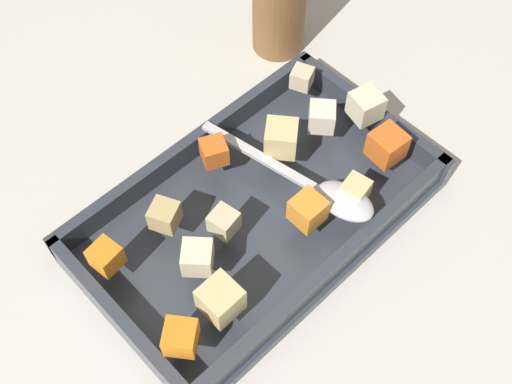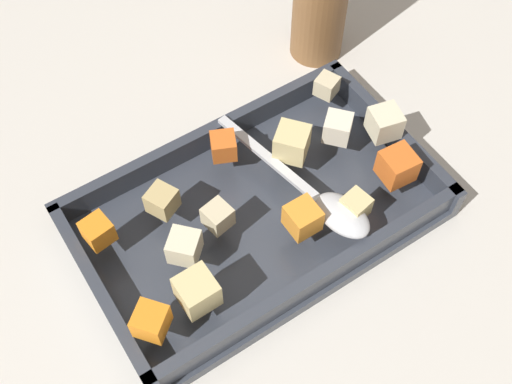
# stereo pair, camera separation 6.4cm
# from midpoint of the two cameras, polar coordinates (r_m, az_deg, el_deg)

# --- Properties ---
(ground_plane) EXTENTS (4.00, 4.00, 0.00)m
(ground_plane) POSITION_cam_midpoint_polar(r_m,az_deg,el_deg) (0.68, 2.24, -3.35)
(ground_plane) COLOR beige
(baking_dish) EXTENTS (0.37, 0.22, 0.05)m
(baking_dish) POSITION_cam_midpoint_polar(r_m,az_deg,el_deg) (0.67, 2.70, -2.14)
(baking_dish) COLOR #333842
(baking_dish) RESTS_ON ground_plane
(carrot_chunk_far_right) EXTENTS (0.03, 0.03, 0.03)m
(carrot_chunk_far_right) POSITION_cam_midpoint_polar(r_m,az_deg,el_deg) (0.62, 7.15, -2.58)
(carrot_chunk_far_right) COLOR orange
(carrot_chunk_far_right) RESTS_ON baking_dish
(carrot_chunk_near_right) EXTENTS (0.04, 0.04, 0.03)m
(carrot_chunk_near_right) POSITION_cam_midpoint_polar(r_m,az_deg,el_deg) (0.57, -6.24, -11.74)
(carrot_chunk_near_right) COLOR orange
(carrot_chunk_near_right) RESTS_ON baking_dish
(carrot_chunk_mid_right) EXTENTS (0.03, 0.03, 0.03)m
(carrot_chunk_mid_right) POSITION_cam_midpoint_polar(r_m,az_deg,el_deg) (0.66, -0.21, 3.94)
(carrot_chunk_mid_right) COLOR orange
(carrot_chunk_mid_right) RESTS_ON baking_dish
(carrot_chunk_heap_top) EXTENTS (0.04, 0.04, 0.03)m
(carrot_chunk_heap_top) POSITION_cam_midpoint_polar(r_m,az_deg,el_deg) (0.67, 15.26, 2.06)
(carrot_chunk_heap_top) COLOR orange
(carrot_chunk_heap_top) RESTS_ON baking_dish
(carrot_chunk_near_spoon) EXTENTS (0.03, 0.03, 0.03)m
(carrot_chunk_near_spoon) POSITION_cam_midpoint_polar(r_m,az_deg,el_deg) (0.62, -11.22, -3.71)
(carrot_chunk_near_spoon) COLOR orange
(carrot_chunk_near_spoon) RESTS_ON baking_dish
(potato_chunk_heap_side) EXTENTS (0.05, 0.05, 0.03)m
(potato_chunk_heap_side) POSITION_cam_midpoint_polar(r_m,az_deg,el_deg) (0.66, 5.98, 4.22)
(potato_chunk_heap_side) COLOR #E0CC89
(potato_chunk_heap_side) RESTS_ON baking_dish
(potato_chunk_far_left) EXTENTS (0.03, 0.03, 0.02)m
(potato_chunk_far_left) POSITION_cam_midpoint_polar(r_m,az_deg,el_deg) (0.62, -0.72, -2.19)
(potato_chunk_far_left) COLOR beige
(potato_chunk_far_left) RESTS_ON baking_dish
(potato_chunk_corner_nw) EXTENTS (0.04, 0.04, 0.03)m
(potato_chunk_corner_nw) POSITION_cam_midpoint_polar(r_m,az_deg,el_deg) (0.63, -5.60, -1.01)
(potato_chunk_corner_nw) COLOR tan
(potato_chunk_corner_nw) RESTS_ON baking_dish
(potato_chunk_corner_ne) EXTENTS (0.03, 0.03, 0.03)m
(potato_chunk_corner_ne) POSITION_cam_midpoint_polar(r_m,az_deg,el_deg) (0.58, -2.16, -9.18)
(potato_chunk_corner_ne) COLOR #E0CC89
(potato_chunk_corner_ne) RESTS_ON baking_dish
(potato_chunk_rim_edge) EXTENTS (0.03, 0.03, 0.02)m
(potato_chunk_rim_edge) POSITION_cam_midpoint_polar(r_m,az_deg,el_deg) (0.73, 8.90, 9.23)
(potato_chunk_rim_edge) COLOR beige
(potato_chunk_rim_edge) RESTS_ON baking_dish
(potato_chunk_front_center) EXTENTS (0.03, 0.03, 0.02)m
(potato_chunk_front_center) POSITION_cam_midpoint_polar(r_m,az_deg,el_deg) (0.64, 11.75, -1.46)
(potato_chunk_front_center) COLOR #E0CC89
(potato_chunk_front_center) RESTS_ON baking_dish
(potato_chunk_mid_left) EXTENTS (0.04, 0.04, 0.03)m
(potato_chunk_mid_left) POSITION_cam_midpoint_polar(r_m,az_deg,el_deg) (0.60, -3.46, -5.17)
(potato_chunk_mid_left) COLOR beige
(potato_chunk_mid_left) RESTS_ON baking_dish
(potato_chunk_near_left) EXTENTS (0.04, 0.04, 0.03)m
(potato_chunk_near_left) POSITION_cam_midpoint_polar(r_m,az_deg,el_deg) (0.70, 14.11, 5.81)
(potato_chunk_near_left) COLOR beige
(potato_chunk_near_left) RESTS_ON baking_dish
(parsnip_chunk_corner_se) EXTENTS (0.04, 0.04, 0.03)m
(parsnip_chunk_corner_se) POSITION_cam_midpoint_polar(r_m,az_deg,el_deg) (0.69, 9.99, 5.51)
(parsnip_chunk_corner_se) COLOR silver
(parsnip_chunk_corner_se) RESTS_ON baking_dish
(serving_spoon) EXTENTS (0.06, 0.21, 0.02)m
(serving_spoon) POSITION_cam_midpoint_polar(r_m,az_deg,el_deg) (0.64, 9.71, -1.58)
(serving_spoon) COLOR silver
(serving_spoon) RESTS_ON baking_dish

